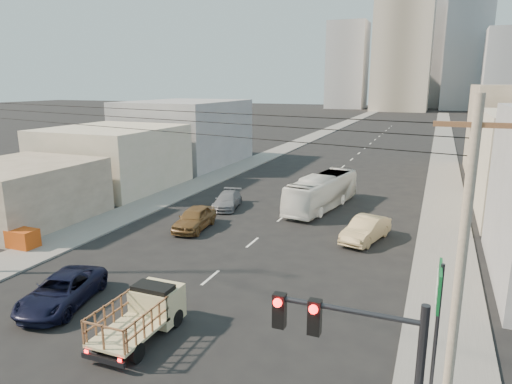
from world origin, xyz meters
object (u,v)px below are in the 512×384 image
Objects in this scene: city_bus at (322,192)px; green_sign at (438,303)px; sedan_grey at (227,200)px; utility_pole at (457,296)px; sedan_tan at (366,229)px; sedan_brown at (194,218)px; traffic_signal at (367,380)px; navy_pickup at (62,291)px; flatbed_pickup at (142,312)px; crate_stack at (23,238)px.

green_sign is (9.01, -22.48, 2.33)m from city_bus.
sedan_grey is 0.45× the size of utility_pole.
city_bus is at bearing 138.99° from sedan_tan.
traffic_signal is (14.69, -18.60, 3.28)m from sedan_brown.
sedan_grey is 0.75× the size of traffic_signal.
navy_pickup reaches higher than sedan_grey.
sedan_tan is at bearing 3.84° from sedan_brown.
green_sign is (11.06, -0.29, 2.65)m from flatbed_pickup.
sedan_brown is (-7.08, -8.88, -0.61)m from city_bus.
green_sign is at bearing 97.67° from utility_pole.
sedan_tan is at bearing 105.53° from green_sign.
city_bus is at bearing 84.72° from flatbed_pickup.
navy_pickup is 9.37m from crate_stack.
sedan_tan is 1.07× the size of sedan_grey.
green_sign is (16.35, -19.63, 3.09)m from sedan_grey.
green_sign is 0.50× the size of utility_pole.
crate_stack is at bearing 165.91° from green_sign.
sedan_brown is 23.41m from utility_pole.
sedan_brown is at bearing 128.30° from traffic_signal.
flatbed_pickup is at bearing -86.78° from sedan_grey.
flatbed_pickup is 0.98× the size of sedan_grey.
green_sign is (4.33, -15.58, 2.95)m from sedan_tan.
green_sign is 2.78× the size of crate_stack.
city_bus is 1.01× the size of utility_pole.
traffic_signal is at bearing -67.00° from sedan_tan.
utility_pole is at bearing -59.47° from city_bus.
sedan_brown is (-5.03, 13.31, -0.30)m from flatbed_pickup.
flatbed_pickup is 0.88× the size of green_sign.
crate_stack is at bearing -142.73° from sedan_brown.
city_bus is 22.35m from crate_stack.
flatbed_pickup reaches higher than crate_stack.
sedan_grey is (-0.26, 6.03, -0.14)m from sedan_brown.
flatbed_pickup is 11.37m from green_sign.
traffic_signal reaches higher than crate_stack.
sedan_tan is at bearing 37.38° from navy_pickup.
crate_stack is (-22.77, 11.07, -3.39)m from traffic_signal.
utility_pole reaches higher than traffic_signal.
navy_pickup is 1.14× the size of sedan_grey.
crate_stack is (-7.98, 4.92, -0.03)m from navy_pickup.
sedan_brown is 1.04× the size of sedan_grey.
flatbed_pickup is at bearing -85.26° from city_bus.
navy_pickup is 1.07× the size of sedan_tan.
city_bus is 2.10× the size of sedan_tan.
navy_pickup is 1.03× the size of green_sign.
city_bus is 11.37m from sedan_brown.
green_sign is (1.39, 5.01, -0.34)m from traffic_signal.
city_bus is at bearing 105.48° from traffic_signal.
utility_pole is at bearing -60.65° from sedan_tan.
navy_pickup is 0.52× the size of utility_pole.
sedan_grey is 25.73m from green_sign.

